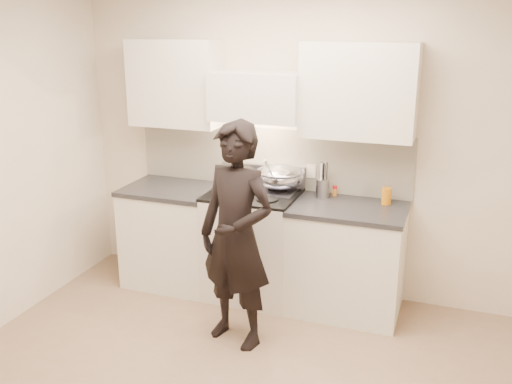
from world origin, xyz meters
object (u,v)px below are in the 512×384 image
wok (280,177)px  person (236,236)px  stove (253,244)px  utensil_crock (323,187)px  counter_right (347,258)px

wok → person: (-0.05, -0.90, -0.22)m
wok → person: 0.93m
person → stove: bearing=116.9°
utensil_crock → person: 1.02m
stove → utensil_crock: utensil_crock is taller
counter_right → wok: (-0.63, 0.14, 0.61)m
counter_right → person: bearing=-132.0°
stove → wok: bearing=35.9°
counter_right → utensil_crock: size_ratio=3.04×
wok → person: person is taller
stove → utensil_crock: 0.80m
wok → person: size_ratio=0.30×
counter_right → utensil_crock: utensil_crock is taller
wok → counter_right: bearing=-12.9°
counter_right → person: person is taller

